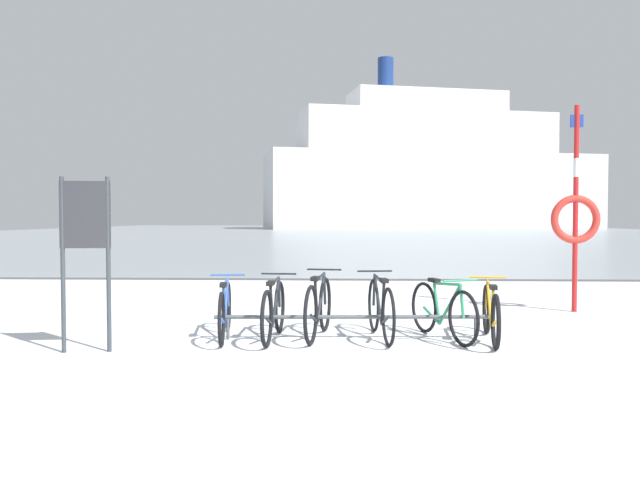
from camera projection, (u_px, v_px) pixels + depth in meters
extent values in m
cube|color=silver|center=(183.00, 438.00, 4.42)|extent=(80.00, 22.00, 0.08)
cube|color=gray|center=(334.00, 232.00, 70.33)|extent=(80.00, 110.00, 0.08)
cube|color=#47474C|center=(298.00, 280.00, 15.40)|extent=(80.00, 0.50, 0.05)
cylinder|color=#4C5156|center=(352.00, 317.00, 7.81)|extent=(3.42, 0.20, 0.05)
cylinder|color=#4C5156|center=(228.00, 328.00, 7.81)|extent=(0.04, 0.04, 0.28)
cylinder|color=#4C5156|center=(475.00, 328.00, 7.83)|extent=(0.04, 0.04, 0.28)
torus|color=black|center=(228.00, 306.00, 8.45)|extent=(0.12, 0.65, 0.65)
torus|color=black|center=(222.00, 319.00, 7.36)|extent=(0.12, 0.65, 0.65)
cylinder|color=#3359B2|center=(226.00, 301.00, 8.09)|extent=(0.10, 0.57, 0.55)
cylinder|color=#3359B2|center=(224.00, 307.00, 7.74)|extent=(0.06, 0.20, 0.49)
cylinder|color=#3359B2|center=(226.00, 283.00, 8.00)|extent=(0.12, 0.72, 0.08)
cylinder|color=#3359B2|center=(223.00, 322.00, 7.59)|extent=(0.09, 0.48, 0.18)
cylinder|color=#3359B2|center=(228.00, 292.00, 8.40)|extent=(0.05, 0.12, 0.39)
cube|color=black|center=(223.00, 285.00, 7.64)|extent=(0.10, 0.21, 0.05)
cylinder|color=#3359B2|center=(228.00, 275.00, 8.35)|extent=(0.46, 0.08, 0.02)
torus|color=black|center=(280.00, 307.00, 8.28)|extent=(0.08, 0.68, 0.68)
torus|color=black|center=(267.00, 319.00, 7.30)|extent=(0.08, 0.68, 0.68)
cylinder|color=#1E2328|center=(276.00, 301.00, 7.96)|extent=(0.06, 0.52, 0.57)
cylinder|color=#1E2328|center=(272.00, 306.00, 7.64)|extent=(0.04, 0.18, 0.51)
cylinder|color=#1E2328|center=(275.00, 282.00, 7.87)|extent=(0.07, 0.65, 0.08)
cylinder|color=#1E2328|center=(270.00, 322.00, 7.51)|extent=(0.06, 0.43, 0.19)
cylinder|color=#1E2328|center=(279.00, 292.00, 8.24)|extent=(0.04, 0.11, 0.40)
cube|color=black|center=(271.00, 283.00, 7.55)|extent=(0.09, 0.20, 0.05)
cylinder|color=#1E2328|center=(279.00, 274.00, 8.19)|extent=(0.46, 0.05, 0.02)
torus|color=black|center=(325.00, 304.00, 8.38)|extent=(0.15, 0.72, 0.72)
torus|color=black|center=(311.00, 315.00, 7.44)|extent=(0.15, 0.72, 0.72)
cylinder|color=#1E2328|center=(321.00, 297.00, 8.07)|extent=(0.11, 0.51, 0.60)
cylinder|color=#1E2328|center=(316.00, 303.00, 7.77)|extent=(0.06, 0.18, 0.54)
cylinder|color=#1E2328|center=(320.00, 277.00, 7.99)|extent=(0.13, 0.62, 0.09)
cylinder|color=#1E2328|center=(314.00, 319.00, 7.64)|extent=(0.10, 0.42, 0.20)
cylinder|color=#1E2328|center=(325.00, 289.00, 8.34)|extent=(0.05, 0.11, 0.43)
cube|color=black|center=(315.00, 279.00, 7.68)|extent=(0.11, 0.21, 0.05)
cylinder|color=#1E2328|center=(324.00, 269.00, 8.29)|extent=(0.46, 0.09, 0.02)
torus|color=black|center=(374.00, 305.00, 8.35)|extent=(0.13, 0.70, 0.70)
torus|color=black|center=(388.00, 317.00, 7.36)|extent=(0.13, 0.70, 0.70)
cylinder|color=#1E2328|center=(378.00, 299.00, 8.02)|extent=(0.10, 0.52, 0.59)
cylinder|color=#1E2328|center=(383.00, 304.00, 7.70)|extent=(0.06, 0.19, 0.53)
cylinder|color=#1E2328|center=(379.00, 279.00, 7.94)|extent=(0.12, 0.65, 0.09)
cylinder|color=#1E2328|center=(385.00, 321.00, 7.57)|extent=(0.09, 0.43, 0.19)
cylinder|color=#1E2328|center=(374.00, 290.00, 8.30)|extent=(0.05, 0.11, 0.42)
cube|color=black|center=(384.00, 280.00, 7.62)|extent=(0.10, 0.21, 0.05)
cylinder|color=#1E2328|center=(375.00, 271.00, 8.26)|extent=(0.46, 0.08, 0.02)
torus|color=black|center=(463.00, 319.00, 7.35)|extent=(0.27, 0.64, 0.67)
torus|color=black|center=(424.00, 307.00, 8.28)|extent=(0.27, 0.64, 0.67)
cylinder|color=#2D8C60|center=(450.00, 305.00, 7.65)|extent=(0.21, 0.50, 0.56)
cylinder|color=#2D8C60|center=(437.00, 303.00, 7.95)|extent=(0.10, 0.18, 0.50)
cylinder|color=#2D8C60|center=(447.00, 284.00, 7.71)|extent=(0.26, 0.61, 0.08)
cylinder|color=#2D8C60|center=(432.00, 315.00, 8.08)|extent=(0.18, 0.41, 0.18)
cylinder|color=#2D8C60|center=(462.00, 302.00, 7.38)|extent=(0.07, 0.11, 0.40)
cube|color=black|center=(434.00, 280.00, 8.01)|extent=(0.15, 0.22, 0.05)
cylinder|color=#2D8C60|center=(460.00, 281.00, 7.40)|extent=(0.44, 0.18, 0.02)
torus|color=black|center=(487.00, 309.00, 8.20)|extent=(0.13, 0.65, 0.65)
torus|color=black|center=(496.00, 322.00, 7.18)|extent=(0.13, 0.65, 0.65)
cylinder|color=gold|center=(489.00, 304.00, 7.86)|extent=(0.10, 0.54, 0.54)
cylinder|color=gold|center=(492.00, 309.00, 7.53)|extent=(0.06, 0.19, 0.48)
cylinder|color=gold|center=(490.00, 286.00, 7.78)|extent=(0.12, 0.67, 0.08)
cylinder|color=gold|center=(494.00, 325.00, 7.40)|extent=(0.09, 0.45, 0.18)
cylinder|color=gold|center=(487.00, 295.00, 8.15)|extent=(0.05, 0.12, 0.38)
cube|color=black|center=(493.00, 287.00, 7.45)|extent=(0.10, 0.21, 0.05)
cylinder|color=gold|center=(487.00, 277.00, 8.11)|extent=(0.46, 0.08, 0.02)
cylinder|color=#33383D|center=(63.00, 265.00, 7.01)|extent=(0.05, 0.05, 1.97)
cylinder|color=#33383D|center=(108.00, 265.00, 7.06)|extent=(0.05, 0.05, 1.97)
cube|color=#2D2D33|center=(85.00, 215.00, 7.02)|extent=(0.55, 0.12, 0.75)
cylinder|color=red|center=(576.00, 209.00, 10.07)|extent=(0.08, 0.08, 3.30)
cylinder|color=white|center=(576.00, 168.00, 10.04)|extent=(0.09, 0.09, 0.30)
torus|color=red|center=(575.00, 219.00, 10.07)|extent=(0.79, 0.12, 0.79)
cube|color=navy|center=(577.00, 121.00, 10.02)|extent=(0.20, 0.03, 0.20)
cube|color=silver|center=(433.00, 192.00, 90.80)|extent=(49.40, 22.99, 10.56)
cube|color=white|center=(425.00, 135.00, 90.28)|extent=(37.34, 18.44, 5.81)
cube|color=white|center=(426.00, 104.00, 90.13)|extent=(22.94, 13.34, 2.96)
cylinder|color=navy|center=(386.00, 75.00, 88.84)|extent=(2.22, 2.22, 4.75)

